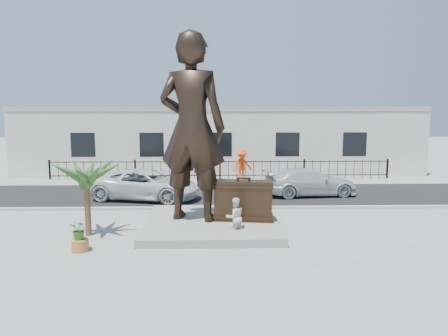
# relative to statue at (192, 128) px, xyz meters

# --- Properties ---
(ground) EXTENTS (100.00, 100.00, 0.00)m
(ground) POSITION_rel_statue_xyz_m (1.25, -1.66, -3.92)
(ground) COLOR #9E9991
(ground) RESTS_ON ground
(street) EXTENTS (40.00, 7.00, 0.01)m
(street) POSITION_rel_statue_xyz_m (1.25, 6.34, -3.92)
(street) COLOR black
(street) RESTS_ON ground
(curb) EXTENTS (40.00, 0.25, 0.12)m
(curb) POSITION_rel_statue_xyz_m (1.25, 2.84, -3.86)
(curb) COLOR #A5A399
(curb) RESTS_ON ground
(far_sidewalk) EXTENTS (40.00, 2.50, 0.02)m
(far_sidewalk) POSITION_rel_statue_xyz_m (1.25, 10.34, -3.91)
(far_sidewalk) COLOR #9E9991
(far_sidewalk) RESTS_ON ground
(plinth) EXTENTS (5.20, 5.20, 0.30)m
(plinth) POSITION_rel_statue_xyz_m (0.75, -0.16, -3.77)
(plinth) COLOR gray
(plinth) RESTS_ON ground
(fence) EXTENTS (22.00, 0.10, 1.20)m
(fence) POSITION_rel_statue_xyz_m (1.25, 11.14, -3.32)
(fence) COLOR black
(fence) RESTS_ON ground
(building) EXTENTS (28.00, 7.00, 4.40)m
(building) POSITION_rel_statue_xyz_m (1.25, 15.34, -1.72)
(building) COLOR silver
(building) RESTS_ON ground
(statue) EXTENTS (3.02, 2.41, 7.25)m
(statue) POSITION_rel_statue_xyz_m (0.00, 0.00, 0.00)
(statue) COLOR black
(statue) RESTS_ON plinth
(suitcase) EXTENTS (2.31, 1.00, 1.58)m
(suitcase) POSITION_rel_statue_xyz_m (2.00, -0.23, -2.84)
(suitcase) COLOR black
(suitcase) RESTS_ON plinth
(tourist) EXTENTS (0.85, 0.75, 1.46)m
(tourist) POSITION_rel_statue_xyz_m (1.61, -1.41, -3.20)
(tourist) COLOR silver
(tourist) RESTS_ON ground
(car_white) EXTENTS (5.92, 3.70, 1.53)m
(car_white) POSITION_rel_statue_xyz_m (-2.63, 5.10, -3.15)
(car_white) COLOR silver
(car_white) RESTS_ON street
(car_silver) EXTENTS (5.13, 2.54, 1.43)m
(car_silver) POSITION_rel_statue_xyz_m (5.98, 5.88, -3.20)
(car_silver) COLOR silver
(car_silver) RESTS_ON street
(worker) EXTENTS (1.48, 1.16, 2.01)m
(worker) POSITION_rel_statue_xyz_m (2.63, 10.27, -2.90)
(worker) COLOR #F5470C
(worker) RESTS_ON far_sidewalk
(palm_tree) EXTENTS (1.80, 1.80, 3.20)m
(palm_tree) POSITION_rel_statue_xyz_m (-3.82, -1.13, -3.92)
(palm_tree) COLOR #264B1B
(palm_tree) RESTS_ON ground
(planter) EXTENTS (0.56, 0.56, 0.40)m
(planter) POSITION_rel_statue_xyz_m (-3.60, -2.91, -3.72)
(planter) COLOR #B26D2F
(planter) RESTS_ON ground
(shrub) EXTENTS (0.76, 0.72, 0.66)m
(shrub) POSITION_rel_statue_xyz_m (-3.60, -2.91, -3.19)
(shrub) COLOR #306320
(shrub) RESTS_ON planter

